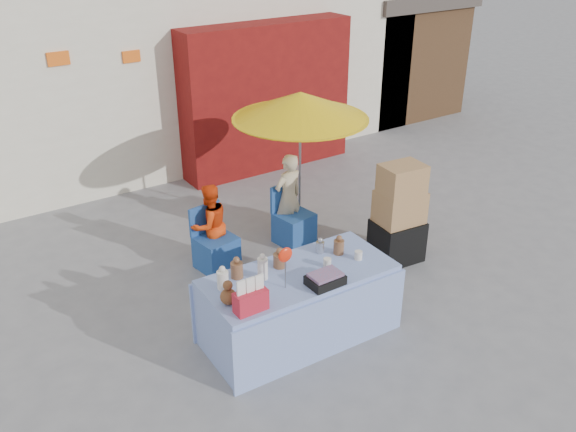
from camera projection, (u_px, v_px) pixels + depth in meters
ground at (300, 315)px, 7.21m from camera, size 80.00×80.00×0.00m
market_table at (298, 304)px, 6.69m from camera, size 2.17×1.07×1.29m
chair_left at (216, 250)px, 8.08m from camera, size 0.55×0.54×0.85m
chair_right at (293, 226)px, 8.70m from camera, size 0.55×0.54×0.85m
vendor_orange at (210, 225)px, 8.03m from camera, size 0.61×0.51×1.14m
vendor_beige at (288, 197)px, 8.62m from camera, size 0.51×0.38×1.30m
umbrella at (300, 106)px, 8.32m from camera, size 1.90×1.90×2.09m
box_stack at (399, 217)px, 8.09m from camera, size 0.68×0.57×1.39m
tarp_bundle at (246, 330)px, 6.70m from camera, size 0.77×0.64×0.32m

